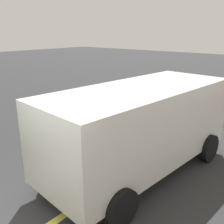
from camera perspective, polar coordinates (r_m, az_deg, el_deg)
The scene contains 2 objects.
lane_marking_centre at distance 6.42m, azimuth 1.04°, elevation -14.88°, with size 28.00×0.16×0.01m, color #E0D14C.
white_van at distance 6.34m, azimuth 6.45°, elevation -2.69°, with size 5.35×2.60×2.20m.
Camera 1 is at (-1.20, -3.41, 3.46)m, focal length 41.10 mm.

